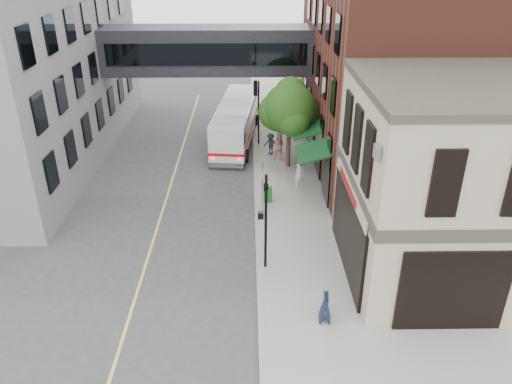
{
  "coord_description": "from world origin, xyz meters",
  "views": [
    {
      "loc": [
        -0.3,
        -16.28,
        13.12
      ],
      "look_at": [
        0.0,
        3.02,
        3.34
      ],
      "focal_mm": 35.0,
      "sensor_mm": 36.0,
      "label": 1
    }
  ],
  "objects_px": {
    "pedestrian_a": "(299,176)",
    "pedestrian_b": "(280,146)",
    "bus": "(236,121)",
    "newspaper_box": "(268,194)",
    "sandwich_board": "(325,307)",
    "pedestrian_c": "(271,144)"
  },
  "relations": [
    {
      "from": "pedestrian_b",
      "to": "sandwich_board",
      "type": "xyz_separation_m",
      "value": [
        0.8,
        -15.46,
        -0.41
      ]
    },
    {
      "from": "bus",
      "to": "pedestrian_b",
      "type": "relative_size",
      "value": 5.44
    },
    {
      "from": "sandwich_board",
      "to": "pedestrian_c",
      "type": "bearing_deg",
      "value": 102.21
    },
    {
      "from": "pedestrian_a",
      "to": "sandwich_board",
      "type": "relative_size",
      "value": 1.34
    },
    {
      "from": "sandwich_board",
      "to": "pedestrian_a",
      "type": "bearing_deg",
      "value": 97.04
    },
    {
      "from": "bus",
      "to": "newspaper_box",
      "type": "distance_m",
      "value": 9.93
    },
    {
      "from": "pedestrian_a",
      "to": "newspaper_box",
      "type": "bearing_deg",
      "value": -155.52
    },
    {
      "from": "bus",
      "to": "pedestrian_b",
      "type": "height_order",
      "value": "bus"
    },
    {
      "from": "pedestrian_c",
      "to": "sandwich_board",
      "type": "distance_m",
      "value": 16.51
    },
    {
      "from": "pedestrian_b",
      "to": "pedestrian_c",
      "type": "distance_m",
      "value": 1.17
    },
    {
      "from": "bus",
      "to": "pedestrian_b",
      "type": "xyz_separation_m",
      "value": [
        2.95,
        -3.9,
        -0.45
      ]
    },
    {
      "from": "pedestrian_a",
      "to": "pedestrian_b",
      "type": "height_order",
      "value": "pedestrian_b"
    },
    {
      "from": "bus",
      "to": "sandwich_board",
      "type": "distance_m",
      "value": 19.74
    },
    {
      "from": "pedestrian_a",
      "to": "pedestrian_c",
      "type": "relative_size",
      "value": 1.01
    },
    {
      "from": "sandwich_board",
      "to": "newspaper_box",
      "type": "bearing_deg",
      "value": 108.0
    },
    {
      "from": "pedestrian_a",
      "to": "pedestrian_b",
      "type": "xyz_separation_m",
      "value": [
        -0.87,
        4.12,
        0.22
      ]
    },
    {
      "from": "pedestrian_c",
      "to": "sandwich_board",
      "type": "bearing_deg",
      "value": -54.1
    },
    {
      "from": "bus",
      "to": "pedestrian_c",
      "type": "relative_size",
      "value": 7.06
    },
    {
      "from": "bus",
      "to": "pedestrian_a",
      "type": "xyz_separation_m",
      "value": [
        3.82,
        -8.03,
        -0.66
      ]
    },
    {
      "from": "pedestrian_b",
      "to": "sandwich_board",
      "type": "height_order",
      "value": "pedestrian_b"
    },
    {
      "from": "pedestrian_c",
      "to": "newspaper_box",
      "type": "height_order",
      "value": "pedestrian_c"
    },
    {
      "from": "pedestrian_b",
      "to": "sandwich_board",
      "type": "relative_size",
      "value": 1.72
    }
  ]
}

